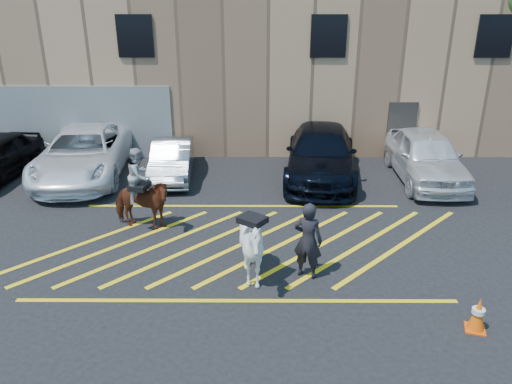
{
  "coord_description": "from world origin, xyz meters",
  "views": [
    {
      "loc": [
        0.46,
        -11.81,
        6.26
      ],
      "look_at": [
        0.41,
        0.2,
        1.3
      ],
      "focal_mm": 35.0,
      "sensor_mm": 36.0,
      "label": 1
    }
  ],
  "objects_px": {
    "mounted_bay": "(141,197)",
    "traffic_cone": "(478,314)",
    "car_silver_sedan": "(172,159)",
    "car_blue_suv": "(321,153)",
    "car_white_suv": "(426,156)",
    "handler": "(308,240)",
    "car_white_pickup": "(84,153)",
    "saddled_white": "(252,247)"
  },
  "relations": [
    {
      "from": "car_white_pickup",
      "to": "car_blue_suv",
      "type": "distance_m",
      "value": 8.33
    },
    {
      "from": "car_white_suv",
      "to": "saddled_white",
      "type": "bearing_deg",
      "value": -131.01
    },
    {
      "from": "car_blue_suv",
      "to": "mounted_bay",
      "type": "relative_size",
      "value": 2.49
    },
    {
      "from": "car_white_pickup",
      "to": "car_white_suv",
      "type": "xyz_separation_m",
      "value": [
        11.91,
        -0.32,
        0.02
      ]
    },
    {
      "from": "car_white_suv",
      "to": "car_blue_suv",
      "type": "bearing_deg",
      "value": 176.06
    },
    {
      "from": "car_white_pickup",
      "to": "saddled_white",
      "type": "relative_size",
      "value": 2.84
    },
    {
      "from": "car_silver_sedan",
      "to": "traffic_cone",
      "type": "relative_size",
      "value": 5.31
    },
    {
      "from": "mounted_bay",
      "to": "saddled_white",
      "type": "bearing_deg",
      "value": -41.15
    },
    {
      "from": "handler",
      "to": "mounted_bay",
      "type": "distance_m",
      "value": 4.98
    },
    {
      "from": "mounted_bay",
      "to": "traffic_cone",
      "type": "distance_m",
      "value": 8.72
    },
    {
      "from": "saddled_white",
      "to": "handler",
      "type": "bearing_deg",
      "value": 11.02
    },
    {
      "from": "saddled_white",
      "to": "mounted_bay",
      "type": "bearing_deg",
      "value": 138.85
    },
    {
      "from": "car_blue_suv",
      "to": "traffic_cone",
      "type": "height_order",
      "value": "car_blue_suv"
    },
    {
      "from": "car_white_pickup",
      "to": "traffic_cone",
      "type": "height_order",
      "value": "car_white_pickup"
    },
    {
      "from": "car_white_suv",
      "to": "handler",
      "type": "bearing_deg",
      "value": -125.36
    },
    {
      "from": "handler",
      "to": "mounted_bay",
      "type": "bearing_deg",
      "value": -6.18
    },
    {
      "from": "car_white_suv",
      "to": "saddled_white",
      "type": "relative_size",
      "value": 2.37
    },
    {
      "from": "car_silver_sedan",
      "to": "traffic_cone",
      "type": "xyz_separation_m",
      "value": [
        7.31,
        -8.53,
        -0.27
      ]
    },
    {
      "from": "car_white_pickup",
      "to": "mounted_bay",
      "type": "distance_m",
      "value": 5.11
    },
    {
      "from": "handler",
      "to": "saddled_white",
      "type": "relative_size",
      "value": 0.87
    },
    {
      "from": "car_blue_suv",
      "to": "car_white_suv",
      "type": "height_order",
      "value": "car_white_suv"
    },
    {
      "from": "car_silver_sedan",
      "to": "handler",
      "type": "xyz_separation_m",
      "value": [
        4.17,
        -6.55,
        0.29
      ]
    },
    {
      "from": "car_white_suv",
      "to": "mounted_bay",
      "type": "bearing_deg",
      "value": -155.74
    },
    {
      "from": "car_blue_suv",
      "to": "car_silver_sedan",
      "type": "bearing_deg",
      "value": -172.34
    },
    {
      "from": "car_white_pickup",
      "to": "handler",
      "type": "distance_m",
      "value": 9.84
    },
    {
      "from": "car_white_suv",
      "to": "handler",
      "type": "distance_m",
      "value": 7.84
    },
    {
      "from": "saddled_white",
      "to": "car_white_pickup",
      "type": "bearing_deg",
      "value": 131.11
    },
    {
      "from": "car_white_suv",
      "to": "handler",
      "type": "xyz_separation_m",
      "value": [
        -4.64,
        -6.32,
        0.07
      ]
    },
    {
      "from": "car_blue_suv",
      "to": "car_white_suv",
      "type": "bearing_deg",
      "value": 1.98
    },
    {
      "from": "car_blue_suv",
      "to": "traffic_cone",
      "type": "bearing_deg",
      "value": -69.55
    },
    {
      "from": "mounted_bay",
      "to": "traffic_cone",
      "type": "bearing_deg",
      "value": -30.6
    },
    {
      "from": "car_white_pickup",
      "to": "handler",
      "type": "xyz_separation_m",
      "value": [
        7.26,
        -6.64,
        0.09
      ]
    },
    {
      "from": "car_silver_sedan",
      "to": "handler",
      "type": "height_order",
      "value": "handler"
    },
    {
      "from": "car_silver_sedan",
      "to": "car_blue_suv",
      "type": "relative_size",
      "value": 0.67
    },
    {
      "from": "car_silver_sedan",
      "to": "traffic_cone",
      "type": "bearing_deg",
      "value": -53.75
    },
    {
      "from": "car_blue_suv",
      "to": "car_white_suv",
      "type": "xyz_separation_m",
      "value": [
        3.58,
        -0.31,
        0.01
      ]
    },
    {
      "from": "car_blue_suv",
      "to": "saddled_white",
      "type": "distance_m",
      "value": 7.25
    },
    {
      "from": "car_blue_suv",
      "to": "mounted_bay",
      "type": "bearing_deg",
      "value": -135.45
    },
    {
      "from": "car_white_pickup",
      "to": "car_silver_sedan",
      "type": "distance_m",
      "value": 3.11
    },
    {
      "from": "mounted_bay",
      "to": "car_white_suv",
      "type": "bearing_deg",
      "value": 23.3
    },
    {
      "from": "car_silver_sedan",
      "to": "saddled_white",
      "type": "relative_size",
      "value": 1.83
    },
    {
      "from": "car_silver_sedan",
      "to": "car_white_suv",
      "type": "xyz_separation_m",
      "value": [
        8.81,
        -0.23,
        0.22
      ]
    }
  ]
}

